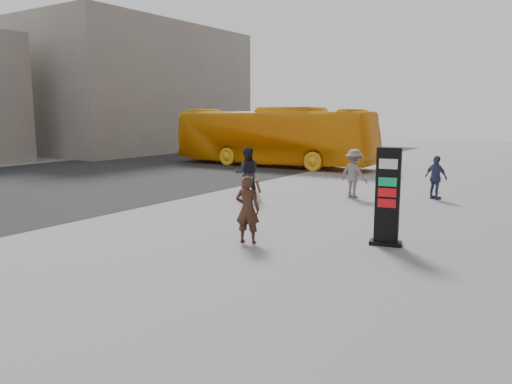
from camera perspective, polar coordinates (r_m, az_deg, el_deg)
The scene contains 9 objects.
ground at distance 12.67m, azimuth -3.02°, elevation -5.41°, with size 100.00×100.00×0.00m, color #9E9EA3.
road at distance 25.35m, azimuth -20.19°, elevation 1.40°, with size 16.00×60.00×0.01m, color black.
bg_building_far at distance 43.29m, azimuth -13.14°, elevation 11.35°, with size 10.00×18.00×10.00m, color gray.
info_pylon at distance 12.29m, azimuth 14.80°, elevation -0.55°, with size 0.82×0.53×2.36m.
woman at distance 12.15m, azimuth -0.96°, elevation -1.90°, with size 0.75×0.71×1.66m.
bus at distance 29.66m, azimuth 1.97°, elevation 6.35°, with size 2.89×12.37×3.45m, color #EFA514.
pedestrian_a at distance 18.26m, azimuth -1.04°, elevation 2.16°, with size 0.93×0.72×1.91m, color black.
pedestrian_b at distance 18.98m, azimuth 11.14°, elevation 2.10°, with size 1.17×0.67×1.81m, color gray.
pedestrian_c at distance 19.41m, azimuth 19.88°, elevation 1.57°, with size 0.94×0.39×1.60m, color #394569.
Camera 1 is at (7.31, -9.84, 3.19)m, focal length 35.00 mm.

